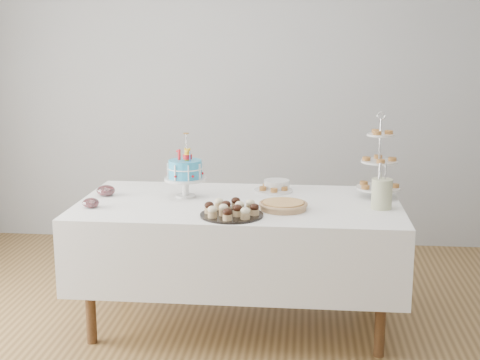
# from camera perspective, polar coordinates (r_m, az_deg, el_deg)

# --- Properties ---
(floor) EXTENTS (5.00, 5.00, 0.00)m
(floor) POSITION_cam_1_polar(r_m,az_deg,el_deg) (3.98, -0.54, -13.77)
(floor) COLOR brown
(floor) RESTS_ON ground
(walls) EXTENTS (5.04, 4.04, 2.70)m
(walls) POSITION_cam_1_polar(r_m,az_deg,el_deg) (3.60, -0.58, 5.93)
(walls) COLOR #A3A5A8
(walls) RESTS_ON floor
(table) EXTENTS (1.92, 1.02, 0.77)m
(table) POSITION_cam_1_polar(r_m,az_deg,el_deg) (4.06, -0.09, -5.00)
(table) COLOR white
(table) RESTS_ON floor
(birthday_cake) EXTENTS (0.26, 0.26, 0.40)m
(birthday_cake) POSITION_cam_1_polar(r_m,az_deg,el_deg) (4.11, -4.68, -0.00)
(birthday_cake) COLOR silver
(birthday_cake) RESTS_ON table
(cupcake_tray) EXTENTS (0.35, 0.35, 0.08)m
(cupcake_tray) POSITION_cam_1_polar(r_m,az_deg,el_deg) (3.68, -0.71, -2.50)
(cupcake_tray) COLOR black
(cupcake_tray) RESTS_ON table
(pie) EXTENTS (0.28, 0.28, 0.04)m
(pie) POSITION_cam_1_polar(r_m,az_deg,el_deg) (3.83, 3.71, -2.16)
(pie) COLOR tan
(pie) RESTS_ON table
(tiered_stand) EXTENTS (0.27, 0.27, 0.53)m
(tiered_stand) POSITION_cam_1_polar(r_m,az_deg,el_deg) (4.16, 11.80, 1.51)
(tiered_stand) COLOR silver
(tiered_stand) RESTS_ON table
(plate_stack) EXTENTS (0.16, 0.16, 0.06)m
(plate_stack) POSITION_cam_1_polar(r_m,az_deg,el_deg) (4.31, 3.15, -0.43)
(plate_stack) COLOR silver
(plate_stack) RESTS_ON table
(pastry_plate) EXTENTS (0.25, 0.25, 0.04)m
(pastry_plate) POSITION_cam_1_polar(r_m,az_deg,el_deg) (4.27, 2.86, -0.77)
(pastry_plate) COLOR silver
(pastry_plate) RESTS_ON table
(jam_bowl_a) EXTENTS (0.10, 0.10, 0.06)m
(jam_bowl_a) POSITION_cam_1_polar(r_m,az_deg,el_deg) (3.96, -12.62, -1.94)
(jam_bowl_a) COLOR silver
(jam_bowl_a) RESTS_ON table
(jam_bowl_b) EXTENTS (0.11, 0.11, 0.07)m
(jam_bowl_b) POSITION_cam_1_polar(r_m,az_deg,el_deg) (4.23, -11.37, -0.90)
(jam_bowl_b) COLOR silver
(jam_bowl_b) RESTS_ON table
(utensil_pitcher) EXTENTS (0.12, 0.12, 0.27)m
(utensil_pitcher) POSITION_cam_1_polar(r_m,az_deg,el_deg) (3.91, 12.01, -1.06)
(utensil_pitcher) COLOR beige
(utensil_pitcher) RESTS_ON table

